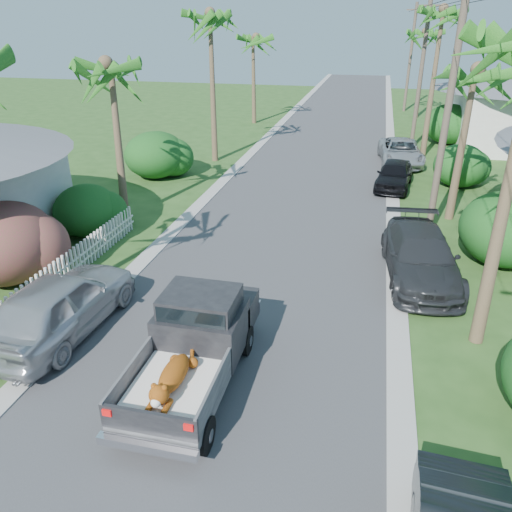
% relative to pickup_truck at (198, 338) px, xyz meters
% --- Properties ---
extents(ground, '(120.00, 120.00, 0.00)m').
position_rel_pickup_truck_xyz_m(ground, '(0.36, -2.88, -1.01)').
color(ground, '#294B1C').
rests_on(ground, ground).
extents(road, '(8.00, 100.00, 0.02)m').
position_rel_pickup_truck_xyz_m(road, '(0.36, 22.12, -1.00)').
color(road, '#38383A').
rests_on(road, ground).
extents(curb_left, '(0.60, 100.00, 0.06)m').
position_rel_pickup_truck_xyz_m(curb_left, '(-3.94, 22.12, -0.98)').
color(curb_left, '#A5A39E').
rests_on(curb_left, ground).
extents(curb_right, '(0.60, 100.00, 0.06)m').
position_rel_pickup_truck_xyz_m(curb_right, '(4.66, 22.12, -0.98)').
color(curb_right, '#A5A39E').
rests_on(curb_right, ground).
extents(pickup_truck, '(1.98, 5.12, 2.06)m').
position_rel_pickup_truck_xyz_m(pickup_truck, '(0.00, 0.00, 0.00)').
color(pickup_truck, black).
rests_on(pickup_truck, ground).
extents(parked_car_rm, '(2.65, 5.46, 1.53)m').
position_rel_pickup_truck_xyz_m(parked_car_rm, '(5.36, 6.29, -0.24)').
color(parked_car_rm, '#292B2E').
rests_on(parked_car_rm, ground).
extents(parked_car_rf, '(2.08, 4.16, 1.36)m').
position_rel_pickup_truck_xyz_m(parked_car_rf, '(4.69, 15.99, -0.33)').
color(parked_car_rf, black).
rests_on(parked_car_rf, ground).
extents(parked_car_rd, '(2.72, 5.14, 1.38)m').
position_rel_pickup_truck_xyz_m(parked_car_rd, '(5.12, 20.91, -0.32)').
color(parked_car_rd, '#A9ACB0').
rests_on(parked_car_rd, ground).
extents(parked_car_ln, '(2.28, 5.12, 1.71)m').
position_rel_pickup_truck_xyz_m(parked_car_ln, '(-4.13, 0.83, -0.16)').
color(parked_car_ln, '#ABADB2').
rests_on(parked_car_ln, ground).
extents(palm_l_b, '(4.40, 4.40, 7.40)m').
position_rel_pickup_truck_xyz_m(palm_l_b, '(-6.44, 9.12, 5.14)').
color(palm_l_b, brown).
rests_on(palm_l_b, ground).
extents(palm_l_c, '(4.40, 4.40, 9.20)m').
position_rel_pickup_truck_xyz_m(palm_l_c, '(-5.64, 19.12, 6.90)').
color(palm_l_c, brown).
rests_on(palm_l_c, ground).
extents(palm_l_d, '(4.40, 4.40, 7.70)m').
position_rel_pickup_truck_xyz_m(palm_l_d, '(-6.14, 31.12, 5.43)').
color(palm_l_d, brown).
rests_on(palm_l_d, ground).
extents(palm_r_b, '(4.40, 4.40, 7.20)m').
position_rel_pickup_truck_xyz_m(palm_r_b, '(6.96, 12.12, 4.94)').
color(palm_r_b, brown).
rests_on(palm_r_b, ground).
extents(palm_r_c, '(4.40, 4.40, 9.40)m').
position_rel_pickup_truck_xyz_m(palm_r_c, '(6.56, 23.12, 7.10)').
color(palm_r_c, brown).
rests_on(palm_r_c, ground).
extents(palm_r_d, '(4.40, 4.40, 8.00)m').
position_rel_pickup_truck_xyz_m(palm_r_d, '(6.86, 37.12, 5.73)').
color(palm_r_d, brown).
rests_on(palm_r_d, ground).
extents(shrub_l_b, '(3.00, 3.30, 2.60)m').
position_rel_pickup_truck_xyz_m(shrub_l_b, '(-7.44, 3.12, 0.29)').
color(shrub_l_b, '#A81846').
rests_on(shrub_l_b, ground).
extents(shrub_l_c, '(2.40, 2.64, 2.00)m').
position_rel_pickup_truck_xyz_m(shrub_l_c, '(-7.04, 7.12, -0.01)').
color(shrub_l_c, '#12411A').
rests_on(shrub_l_c, ground).
extents(shrub_l_d, '(3.20, 3.52, 2.40)m').
position_rel_pickup_truck_xyz_m(shrub_l_d, '(-7.64, 15.12, 0.19)').
color(shrub_l_d, '#12411A').
rests_on(shrub_l_d, ground).
extents(shrub_r_b, '(3.00, 3.30, 2.50)m').
position_rel_pickup_truck_xyz_m(shrub_r_b, '(8.16, 8.12, 0.24)').
color(shrub_r_b, '#12411A').
rests_on(shrub_r_b, ground).
extents(shrub_r_c, '(2.60, 2.86, 2.10)m').
position_rel_pickup_truck_xyz_m(shrub_r_c, '(7.86, 17.12, 0.04)').
color(shrub_r_c, '#12411A').
rests_on(shrub_r_c, ground).
extents(shrub_r_d, '(3.20, 3.52, 2.60)m').
position_rel_pickup_truck_xyz_m(shrub_r_d, '(8.36, 27.12, 0.29)').
color(shrub_r_d, '#12411A').
rests_on(shrub_r_d, ground).
extents(picket_fence, '(0.10, 11.00, 1.00)m').
position_rel_pickup_truck_xyz_m(picket_fence, '(-5.64, 2.62, -0.51)').
color(picket_fence, white).
rests_on(picket_fence, ground).
extents(utility_pole_b, '(1.60, 0.26, 9.00)m').
position_rel_pickup_truck_xyz_m(utility_pole_b, '(5.96, 10.12, 3.59)').
color(utility_pole_b, brown).
rests_on(utility_pole_b, ground).
extents(utility_pole_c, '(1.60, 0.26, 9.00)m').
position_rel_pickup_truck_xyz_m(utility_pole_c, '(5.96, 25.12, 3.59)').
color(utility_pole_c, brown).
rests_on(utility_pole_c, ground).
extents(utility_pole_d, '(1.60, 0.26, 9.00)m').
position_rel_pickup_truck_xyz_m(utility_pole_d, '(5.96, 40.12, 3.59)').
color(utility_pole_d, brown).
rests_on(utility_pole_d, ground).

